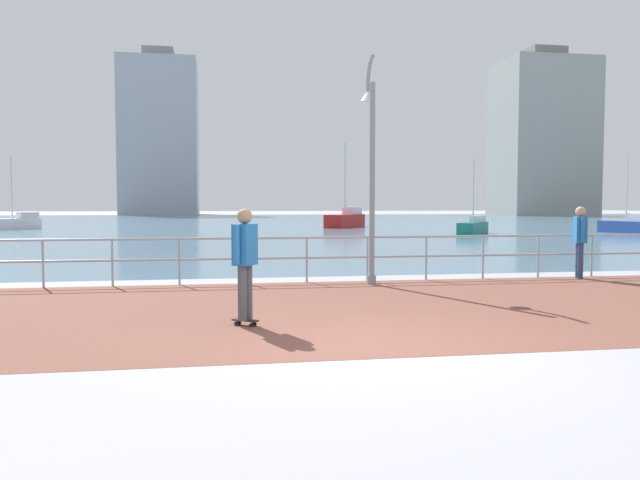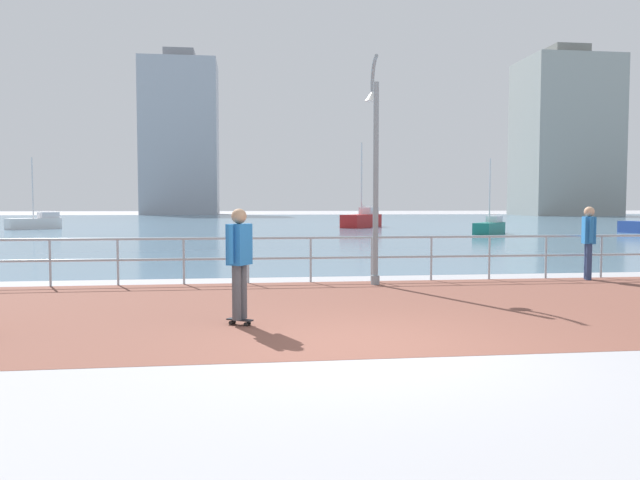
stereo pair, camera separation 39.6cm
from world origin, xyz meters
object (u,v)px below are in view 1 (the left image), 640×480
Objects in this scene: sailboat_blue at (346,219)px; sailboat_red at (473,227)px; skateboarder at (245,256)px; sailboat_ivory at (14,223)px; sailboat_teal at (628,226)px; lamppost at (371,159)px; bystander at (580,236)px.

sailboat_red is (5.43, -11.21, -0.19)m from sailboat_blue.
sailboat_ivory is (-14.46, 36.49, -0.54)m from skateboarder.
skateboarder is 34.76m from sailboat_teal.
sailboat_ivory is at bearing 159.43° from sailboat_red.
sailboat_teal reaches higher than sailboat_red.
lamppost is at bearing -61.61° from sailboat_ivory.
lamppost is at bearing -179.11° from bystander.
bystander is 39.18m from sailboat_ivory.
sailboat_blue is 1.44× the size of sailboat_red.
sailboat_red is (14.51, 25.62, -0.59)m from skateboarder.
lamppost is 2.93× the size of skateboarder.
sailboat_ivory reaches higher than lamppost.
lamppost is 1.05× the size of sailboat_teal.
lamppost is 36.64m from sailboat_ivory.
lamppost reaches higher than sailboat_teal.
skateboarder is 9.15m from bystander.
sailboat_red is at bearing -20.57° from sailboat_ivory.
bystander reaches higher than skateboarder.
skateboarder is 0.38× the size of sailboat_red.
sailboat_teal is at bearing -3.84° from sailboat_red.
sailboat_ivory is at bearing 125.01° from bystander.
skateboarder is at bearing -103.85° from sailboat_blue.
sailboat_teal is at bearing -16.61° from sailboat_ivory.
sailboat_teal is (24.16, 24.98, -0.57)m from skateboarder.
sailboat_blue is at bearing 88.13° from bystander.
lamppost is at bearing -100.72° from sailboat_blue.
bystander is at bearing -54.99° from sailboat_ivory.
bystander is 22.19m from sailboat_red.
sailboat_teal is (21.24, 20.65, -2.30)m from lamppost.
skateboarder is 1.00× the size of bystander.
sailboat_teal is 1.07× the size of sailboat_red.
bystander is 0.34× the size of sailboat_ivory.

